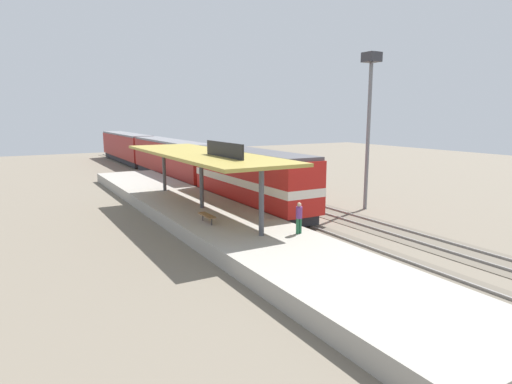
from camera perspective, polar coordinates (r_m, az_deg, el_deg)
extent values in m
plane|color=#706656|center=(33.33, 3.45, -2.38)|extent=(120.00, 120.00, 0.00)
cube|color=#5F5649|center=(32.29, 0.48, -2.74)|extent=(3.20, 110.00, 0.04)
cube|color=gray|center=(31.93, -0.63, -2.78)|extent=(0.10, 110.00, 0.16)
cube|color=gray|center=(32.64, 1.57, -2.50)|extent=(0.10, 110.00, 0.16)
cube|color=#5F5649|center=(34.79, 7.03, -1.87)|extent=(3.20, 110.00, 0.04)
cube|color=gray|center=(34.36, 6.07, -1.90)|extent=(0.10, 110.00, 0.16)
cube|color=gray|center=(35.21, 7.97, -1.65)|extent=(0.10, 110.00, 0.16)
cube|color=#9E998E|center=(30.18, -7.08, -2.90)|extent=(6.00, 44.00, 0.90)
cylinder|color=#47474C|center=(22.70, 0.72, -1.36)|extent=(0.28, 0.28, 3.60)
cylinder|color=#47474C|center=(29.76, -7.17, 1.32)|extent=(0.28, 0.28, 3.60)
cylinder|color=#47474C|center=(37.19, -11.98, 2.95)|extent=(0.28, 0.28, 3.60)
cube|color=#A38E3D|center=(29.53, -7.25, 4.97)|extent=(5.20, 18.00, 0.20)
cube|color=black|center=(26.21, -4.21, 5.58)|extent=(0.12, 4.80, 0.90)
cylinder|color=#333338|center=(25.29, -5.86, -3.90)|extent=(0.07, 0.07, 0.42)
cylinder|color=#333338|center=(26.45, -7.01, -3.30)|extent=(0.07, 0.07, 0.42)
cube|color=brown|center=(25.81, -6.46, -3.06)|extent=(0.44, 1.70, 0.08)
cube|color=#28282D|center=(33.33, -0.69, -1.47)|extent=(2.60, 13.60, 0.70)
cube|color=red|center=(32.97, -0.70, 2.11)|extent=(2.90, 14.40, 3.50)
cube|color=#4C4C51|center=(32.76, -0.71, 5.35)|extent=(2.78, 14.11, 0.24)
cube|color=silver|center=(33.01, -0.70, 1.66)|extent=(2.93, 14.43, 0.56)
cube|color=#28282D|center=(49.60, -10.93, 2.20)|extent=(2.60, 19.20, 0.70)
cube|color=maroon|center=(49.37, -11.01, 4.50)|extent=(2.90, 20.00, 3.30)
cube|color=slate|center=(49.23, -11.08, 6.55)|extent=(2.78, 19.60, 0.24)
cube|color=#28282D|center=(69.47, -16.60, 4.20)|extent=(2.60, 19.20, 0.70)
cube|color=maroon|center=(69.31, -16.68, 5.84)|extent=(2.90, 20.00, 3.30)
cube|color=slate|center=(69.21, -16.76, 7.30)|extent=(2.78, 19.60, 0.24)
cube|color=#28282D|center=(40.76, 0.77, 0.68)|extent=(2.50, 11.20, 0.70)
cube|color=brown|center=(40.52, 0.77, 2.98)|extent=(2.80, 12.00, 2.60)
cube|color=maroon|center=(40.37, 0.78, 4.98)|extent=(2.69, 11.76, 0.24)
cylinder|color=slate|center=(34.01, 14.51, 6.93)|extent=(0.28, 0.28, 11.00)
cube|color=#333338|center=(34.21, 14.96, 16.75)|extent=(1.10, 1.10, 0.70)
cylinder|color=#23603D|center=(23.44, 5.47, -4.49)|extent=(0.16, 0.16, 0.84)
cylinder|color=#23603D|center=(23.55, 5.83, -4.44)|extent=(0.16, 0.16, 0.84)
cylinder|color=#663375|center=(23.32, 5.69, -2.71)|extent=(0.34, 0.34, 0.64)
sphere|color=tan|center=(23.23, 5.70, -1.66)|extent=(0.23, 0.23, 0.23)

